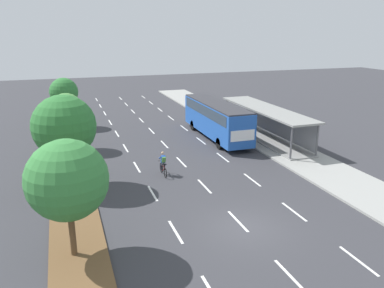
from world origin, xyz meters
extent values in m
plane|color=#38383D|center=(0.00, 0.00, 0.00)|extent=(140.00, 140.00, 0.00)
cube|color=brown|center=(-8.30, 20.00, 0.06)|extent=(2.60, 52.00, 0.12)
cube|color=#9E9E99|center=(9.25, 20.00, 0.07)|extent=(4.50, 52.00, 0.15)
cube|color=white|center=(-3.50, 0.82, 0.00)|extent=(0.14, 2.44, 0.01)
cube|color=white|center=(-3.50, 5.92, 0.00)|extent=(0.14, 2.44, 0.01)
cube|color=white|center=(-3.50, 11.02, 0.00)|extent=(0.14, 2.44, 0.01)
cube|color=white|center=(-3.50, 16.12, 0.00)|extent=(0.14, 2.44, 0.01)
cube|color=white|center=(-3.50, 21.22, 0.00)|extent=(0.14, 2.44, 0.01)
cube|color=white|center=(-3.50, 26.31, 0.00)|extent=(0.14, 2.44, 0.01)
cube|color=white|center=(-3.50, 31.41, 0.00)|extent=(0.14, 2.44, 0.01)
cube|color=white|center=(-3.50, 36.51, 0.00)|extent=(0.14, 2.44, 0.01)
cube|color=white|center=(-3.50, 41.61, 0.00)|extent=(0.14, 2.44, 0.01)
cube|color=white|center=(0.00, -4.28, 0.00)|extent=(0.14, 2.44, 0.01)
cube|color=white|center=(0.00, 0.82, 0.00)|extent=(0.14, 2.44, 0.01)
cube|color=white|center=(0.00, 5.92, 0.00)|extent=(0.14, 2.44, 0.01)
cube|color=white|center=(0.00, 11.02, 0.00)|extent=(0.14, 2.44, 0.01)
cube|color=white|center=(0.00, 16.12, 0.00)|extent=(0.14, 2.44, 0.01)
cube|color=white|center=(0.00, 21.22, 0.00)|extent=(0.14, 2.44, 0.01)
cube|color=white|center=(0.00, 26.31, 0.00)|extent=(0.14, 2.44, 0.01)
cube|color=white|center=(0.00, 31.41, 0.00)|extent=(0.14, 2.44, 0.01)
cube|color=white|center=(0.00, 36.51, 0.00)|extent=(0.14, 2.44, 0.01)
cube|color=white|center=(0.00, 41.61, 0.00)|extent=(0.14, 2.44, 0.01)
cube|color=white|center=(3.50, -4.28, 0.00)|extent=(0.14, 2.44, 0.01)
cube|color=white|center=(3.50, 0.82, 0.00)|extent=(0.14, 2.44, 0.01)
cube|color=white|center=(3.50, 5.92, 0.00)|extent=(0.14, 2.44, 0.01)
cube|color=white|center=(3.50, 11.02, 0.00)|extent=(0.14, 2.44, 0.01)
cube|color=white|center=(3.50, 16.12, 0.00)|extent=(0.14, 2.44, 0.01)
cube|color=white|center=(3.50, 21.22, 0.00)|extent=(0.14, 2.44, 0.01)
cube|color=white|center=(3.50, 26.31, 0.00)|extent=(0.14, 2.44, 0.01)
cube|color=white|center=(3.50, 31.41, 0.00)|extent=(0.14, 2.44, 0.01)
cube|color=white|center=(3.50, 36.51, 0.00)|extent=(0.14, 2.44, 0.01)
cube|color=white|center=(3.50, 41.61, 0.00)|extent=(0.14, 2.44, 0.01)
cube|color=gray|center=(9.25, 14.52, 0.20)|extent=(2.60, 12.80, 0.10)
cylinder|color=#56565B|center=(8.07, 8.37, 1.55)|extent=(0.16, 0.16, 2.60)
cylinder|color=#56565B|center=(8.07, 20.68, 1.55)|extent=(0.16, 0.16, 2.60)
cylinder|color=#56565B|center=(10.43, 8.37, 1.55)|extent=(0.16, 0.16, 2.60)
cylinder|color=#56565B|center=(10.43, 20.68, 1.55)|extent=(0.16, 0.16, 2.60)
cube|color=gray|center=(10.49, 14.52, 1.55)|extent=(0.10, 12.16, 2.34)
cube|color=gray|center=(9.25, 14.52, 2.93)|extent=(2.90, 13.20, 0.16)
cube|color=#2356B2|center=(5.25, 16.71, 1.85)|extent=(2.50, 11.20, 2.80)
cube|color=#2D3D4C|center=(5.25, 16.71, 2.70)|extent=(2.54, 10.30, 0.90)
cube|color=#333338|center=(5.25, 16.71, 3.31)|extent=(2.45, 10.98, 0.12)
cube|color=#2D3D4C|center=(5.25, 22.33, 2.20)|extent=(2.25, 0.06, 1.54)
cube|color=white|center=(5.25, 11.09, 1.65)|extent=(2.12, 0.04, 0.90)
cylinder|color=black|center=(4.15, 20.18, 0.50)|extent=(0.30, 1.00, 1.00)
cylinder|color=black|center=(6.35, 20.18, 0.50)|extent=(0.30, 1.00, 1.00)
cylinder|color=black|center=(4.15, 13.24, 0.50)|extent=(0.30, 1.00, 1.00)
cylinder|color=black|center=(6.35, 13.24, 0.50)|extent=(0.30, 1.00, 1.00)
torus|color=black|center=(-2.03, 9.33, 0.36)|extent=(0.06, 0.72, 0.72)
torus|color=black|center=(-2.03, 8.23, 0.36)|extent=(0.06, 0.72, 0.72)
cylinder|color=maroon|center=(-2.03, 8.78, 0.64)|extent=(0.05, 0.94, 0.05)
cylinder|color=maroon|center=(-2.03, 8.68, 0.46)|extent=(0.05, 0.57, 0.42)
cylinder|color=maroon|center=(-2.03, 8.58, 0.66)|extent=(0.04, 0.04, 0.40)
cube|color=black|center=(-2.03, 8.58, 0.86)|extent=(0.12, 0.24, 0.06)
cylinder|color=black|center=(-2.03, 9.28, 0.91)|extent=(0.46, 0.04, 0.04)
cube|color=#234CA8|center=(-2.03, 8.76, 1.19)|extent=(0.30, 0.36, 0.59)
cube|color=#4C893D|center=(-2.03, 8.60, 1.21)|extent=(0.26, 0.26, 0.42)
sphere|color=tan|center=(-2.03, 8.88, 1.61)|extent=(0.20, 0.20, 0.20)
cylinder|color=#23232D|center=(-2.15, 8.73, 0.79)|extent=(0.12, 0.42, 0.25)
cylinder|color=#23232D|center=(-2.15, 8.90, 0.53)|extent=(0.10, 0.17, 0.41)
cylinder|color=#23232D|center=(-1.91, 8.73, 0.79)|extent=(0.12, 0.42, 0.25)
cylinder|color=#23232D|center=(-1.91, 8.90, 0.53)|extent=(0.10, 0.17, 0.41)
cylinder|color=#234CA8|center=(-2.20, 8.98, 1.24)|extent=(0.09, 0.47, 0.28)
cylinder|color=#234CA8|center=(-1.86, 8.98, 1.24)|extent=(0.09, 0.47, 0.28)
cylinder|color=brown|center=(-8.48, 0.19, 1.26)|extent=(0.28, 0.28, 2.27)
sphere|color=#38843D|center=(-8.48, 0.19, 3.73)|extent=(3.57, 3.57, 3.57)
cylinder|color=brown|center=(-8.39, 8.68, 1.36)|extent=(0.28, 0.28, 2.47)
sphere|color=#2D7533|center=(-8.39, 8.68, 4.09)|extent=(3.99, 3.99, 3.99)
cylinder|color=brown|center=(-8.07, 17.16, 1.27)|extent=(0.28, 0.28, 2.30)
sphere|color=#4C8E42|center=(-8.07, 17.16, 3.47)|extent=(2.81, 2.81, 2.81)
cylinder|color=brown|center=(-8.09, 25.64, 1.39)|extent=(0.28, 0.28, 2.54)
sphere|color=#2D7533|center=(-8.09, 25.64, 3.74)|extent=(2.89, 2.89, 2.89)
camera|label=1|loc=(-8.39, -16.06, 9.91)|focal=36.06mm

